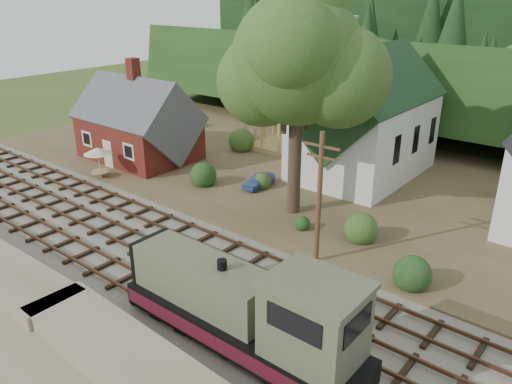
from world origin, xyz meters
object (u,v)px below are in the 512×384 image
Objects in this scene: car_blue at (258,180)px; car_green at (96,139)px; patio_set at (98,152)px; locomotive at (248,312)px.

car_green reaches higher than car_blue.
car_green is 9.76m from patio_set.
car_green is at bearing -176.97° from car_blue.
car_blue is 1.25× the size of patio_set.
car_blue is 13.45m from patio_set.
patio_set reaches higher than car_blue.
patio_set is at bearing -151.54° from car_blue.
locomotive is at bearing -53.58° from car_blue.
locomotive reaches higher than patio_set.
car_blue is 19.81m from car_green.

